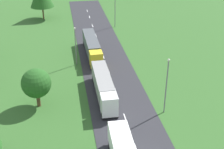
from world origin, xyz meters
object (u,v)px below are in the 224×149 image
lamppost_fourth (115,8)px  tree_ash (36,83)px  truck_second (104,86)px  lamppost_second (166,84)px  lamppost_third (76,44)px  truck_third (92,46)px

lamppost_fourth → tree_ash: size_ratio=1.42×
lamppost_fourth → truck_second: bearing=-103.3°
lamppost_second → lamppost_third: lamppost_second is taller
truck_second → lamppost_fourth: size_ratio=1.47×
truck_second → lamppost_second: bearing=-35.1°
truck_third → tree_ash: 20.73m
tree_ash → lamppost_fourth: bearing=62.1°
tree_ash → lamppost_third: bearing=63.5°
lamppost_second → lamppost_fourth: 40.20m
truck_third → lamppost_third: lamppost_third is taller
truck_third → lamppost_fourth: bearing=65.0°
lamppost_third → truck_second: bearing=-74.5°
lamppost_second → lamppost_third: bearing=122.5°
truck_second → lamppost_third: lamppost_third is taller
lamppost_third → lamppost_fourth: lamppost_fourth is taller
lamppost_third → lamppost_fourth: size_ratio=0.86×
truck_third → tree_ash: (-10.51, -17.76, 1.96)m
lamppost_second → lamppost_third: 22.42m
truck_third → lamppost_third: size_ratio=1.86×
lamppost_second → lamppost_fourth: (-0.34, 40.20, 0.03)m
lamppost_third → truck_third: bearing=47.5°
lamppost_third → tree_ash: 15.48m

